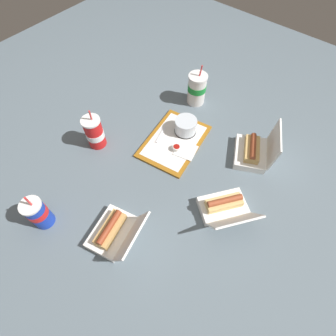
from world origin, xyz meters
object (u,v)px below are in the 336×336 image
cake_container (186,126)px  soda_cup_center (197,89)px  clamshell_hotdog_front (224,207)px  soda_cup_corner (38,213)px  clamshell_hotdog_center (114,232)px  food_tray (174,141)px  soda_cup_front (95,133)px  ketchup_cup (176,148)px  clamshell_hotdog_corner (253,151)px  plastic_fork (161,135)px

cake_container → soda_cup_center: soda_cup_center is taller
clamshell_hotdog_front → soda_cup_center: soda_cup_center is taller
clamshell_hotdog_front → soda_cup_corner: bearing=132.9°
cake_container → clamshell_hotdog_center: bearing=-169.6°
food_tray → clamshell_hotdog_front: clamshell_hotdog_front is taller
soda_cup_front → soda_cup_corner: bearing=-161.7°
cake_container → soda_cup_corner: bearing=168.3°
soda_cup_corner → ketchup_cup: bearing=-17.2°
clamshell_hotdog_center → soda_cup_front: (0.29, 0.42, 0.05)m
clamshell_hotdog_corner → clamshell_hotdog_center: bearing=161.9°
soda_cup_front → soda_cup_corner: size_ratio=1.06×
clamshell_hotdog_corner → soda_cup_corner: size_ratio=1.14×
plastic_fork → clamshell_hotdog_corner: (0.19, -0.43, 0.03)m
cake_container → plastic_fork: (-0.11, 0.08, -0.03)m
food_tray → soda_cup_front: (-0.26, 0.30, 0.08)m
plastic_fork → clamshell_hotdog_front: size_ratio=0.40×
clamshell_hotdog_front → clamshell_hotdog_corner: bearing=8.7°
clamshell_hotdog_corner → soda_cup_center: soda_cup_center is taller
ketchup_cup → soda_cup_center: 0.39m
soda_cup_center → soda_cup_corner: size_ratio=1.08×
clamshell_hotdog_center → soda_cup_front: size_ratio=1.06×
ketchup_cup → food_tray: bearing=49.0°
soda_cup_front → clamshell_hotdog_corner: bearing=-56.6°
plastic_fork → clamshell_hotdog_front: bearing=-123.2°
food_tray → soda_cup_front: 0.40m
clamshell_hotdog_center → soda_cup_center: (0.86, 0.21, 0.05)m
food_tray → clamshell_hotdog_corner: size_ratio=1.62×
ketchup_cup → clamshell_hotdog_center: bearing=-171.5°
clamshell_hotdog_corner → soda_cup_front: soda_cup_front is taller
food_tray → soda_cup_front: size_ratio=1.74×
plastic_fork → clamshell_hotdog_center: (-0.53, -0.20, 0.02)m
ketchup_cup → plastic_fork: 0.12m
ketchup_cup → soda_cup_corner: 0.68m
food_tray → cake_container: cake_container is taller
plastic_fork → soda_cup_center: 0.34m
clamshell_hotdog_front → soda_cup_front: soda_cup_front is taller
plastic_fork → clamshell_hotdog_corner: clamshell_hotdog_corner is taller
clamshell_hotdog_center → ketchup_cup: bearing=8.5°
food_tray → soda_cup_corner: soda_cup_corner is taller
soda_cup_center → soda_cup_corner: 1.01m
cake_container → soda_cup_corner: soda_cup_corner is taller
clamshell_hotdog_center → soda_cup_front: 0.51m
ketchup_cup → plastic_fork: bearing=80.1°
soda_cup_center → soda_cup_corner: bearing=176.4°
cake_container → soda_cup_corner: size_ratio=0.53×
cake_container → clamshell_hotdog_center: (-0.63, -0.12, -0.01)m
food_tray → cake_container: bearing=-3.3°
food_tray → soda_cup_center: 0.34m
cake_container → clamshell_hotdog_front: (-0.25, -0.40, -0.01)m
food_tray → clamshell_hotdog_center: size_ratio=1.65×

